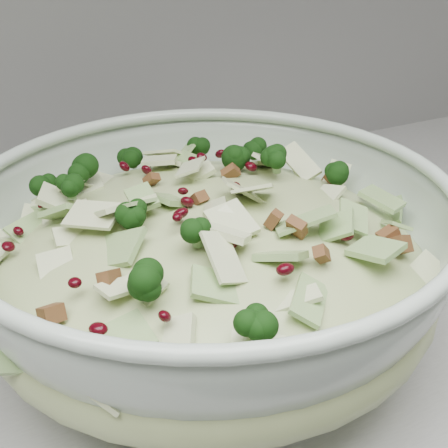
# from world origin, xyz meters

# --- Properties ---
(mixing_bowl) EXTENTS (0.43, 0.43, 0.15)m
(mixing_bowl) POSITION_xyz_m (0.07, 1.60, 0.98)
(mixing_bowl) COLOR #AFC1B0
(mixing_bowl) RESTS_ON counter
(salad) EXTENTS (0.36, 0.36, 0.15)m
(salad) POSITION_xyz_m (0.07, 1.60, 1.00)
(salad) COLOR #A0AD76
(salad) RESTS_ON mixing_bowl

